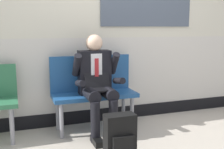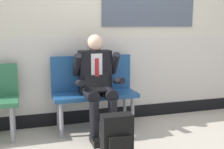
% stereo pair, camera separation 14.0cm
% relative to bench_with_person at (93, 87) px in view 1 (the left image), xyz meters
% --- Properties ---
extents(ground_plane, '(18.00, 18.00, 0.00)m').
position_rel_bench_with_person_xyz_m(ground_plane, '(0.33, -0.35, -0.55)').
color(ground_plane, '#B2A899').
extents(station_wall, '(6.27, 0.17, 3.01)m').
position_rel_bench_with_person_xyz_m(station_wall, '(0.34, 0.27, 0.95)').
color(station_wall, beige).
rests_on(station_wall, ground).
extents(bench_with_person, '(1.07, 0.42, 0.95)m').
position_rel_bench_with_person_xyz_m(bench_with_person, '(0.00, 0.00, 0.00)').
color(bench_with_person, navy).
rests_on(bench_with_person, ground).
extents(person_seated, '(0.57, 0.70, 1.23)m').
position_rel_bench_with_person_xyz_m(person_seated, '(0.00, -0.20, 0.11)').
color(person_seated, black).
rests_on(person_seated, ground).
extents(backpack, '(0.31, 0.20, 0.48)m').
position_rel_bench_with_person_xyz_m(backpack, '(-0.00, -0.99, -0.31)').
color(backpack, black).
rests_on(backpack, ground).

